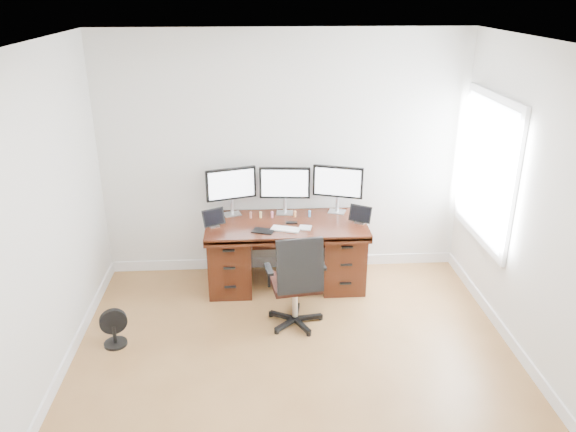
{
  "coord_description": "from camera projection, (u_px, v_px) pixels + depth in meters",
  "views": [
    {
      "loc": [
        -0.32,
        -3.67,
        3.08
      ],
      "look_at": [
        0.0,
        1.5,
        0.95
      ],
      "focal_mm": 35.0,
      "sensor_mm": 36.0,
      "label": 1
    }
  ],
  "objects": [
    {
      "name": "trackpad",
      "position": [
        305.0,
        228.0,
        5.82
      ],
      "size": [
        0.15,
        0.15,
        0.01
      ],
      "primitive_type": "cube",
      "rotation": [
        0.0,
        0.0,
        -0.24
      ],
      "color": "silver",
      "rests_on": "desk"
    },
    {
      "name": "right_wall",
      "position": [
        560.0,
        230.0,
        4.28
      ],
      "size": [
        0.1,
        4.5,
        2.7
      ],
      "color": "silver",
      "rests_on": "ground"
    },
    {
      "name": "keyboard",
      "position": [
        285.0,
        229.0,
        5.78
      ],
      "size": [
        0.32,
        0.22,
        0.01
      ],
      "primitive_type": "cube",
      "rotation": [
        0.0,
        0.0,
        -0.34
      ],
      "color": "white",
      "rests_on": "desk"
    },
    {
      "name": "office_chair",
      "position": [
        296.0,
        296.0,
        5.37
      ],
      "size": [
        0.59,
        0.59,
        0.99
      ],
      "rotation": [
        0.0,
        0.0,
        0.14
      ],
      "color": "black",
      "rests_on": "ground"
    },
    {
      "name": "monitor_right",
      "position": [
        338.0,
        183.0,
        6.11
      ],
      "size": [
        0.53,
        0.21,
        0.53
      ],
      "rotation": [
        0.0,
        0.0,
        -0.32
      ],
      "color": "silver",
      "rests_on": "desk"
    },
    {
      "name": "ground",
      "position": [
        299.0,
        393.0,
        4.58
      ],
      "size": [
        4.5,
        4.5,
        0.0
      ],
      "primitive_type": "plane",
      "color": "olive",
      "rests_on": "ground"
    },
    {
      "name": "figurine_yellow",
      "position": [
        261.0,
        214.0,
        6.06
      ],
      "size": [
        0.03,
        0.03,
        0.08
      ],
      "color": "tan",
      "rests_on": "desk"
    },
    {
      "name": "floor_fan",
      "position": [
        114.0,
        328.0,
        5.13
      ],
      "size": [
        0.25,
        0.21,
        0.36
      ],
      "rotation": [
        0.0,
        0.0,
        0.31
      ],
      "color": "black",
      "rests_on": "ground"
    },
    {
      "name": "phone",
      "position": [
        292.0,
        223.0,
        5.94
      ],
      "size": [
        0.12,
        0.06,
        0.01
      ],
      "primitive_type": "cube",
      "rotation": [
        0.0,
        0.0,
        -0.03
      ],
      "color": "black",
      "rests_on": "desk"
    },
    {
      "name": "monitor_left",
      "position": [
        231.0,
        186.0,
        6.04
      ],
      "size": [
        0.54,
        0.19,
        0.53
      ],
      "rotation": [
        0.0,
        0.0,
        0.3
      ],
      "color": "silver",
      "rests_on": "desk"
    },
    {
      "name": "back_wall",
      "position": [
        284.0,
        156.0,
        6.14
      ],
      "size": [
        4.0,
        0.1,
        2.7
      ],
      "primitive_type": "cube",
      "color": "silver",
      "rests_on": "ground"
    },
    {
      "name": "tablet_right",
      "position": [
        360.0,
        215.0,
        5.92
      ],
      "size": [
        0.24,
        0.18,
        0.19
      ],
      "rotation": [
        0.0,
        0.0,
        -0.54
      ],
      "color": "silver",
      "rests_on": "desk"
    },
    {
      "name": "monitor_center",
      "position": [
        285.0,
        185.0,
        6.07
      ],
      "size": [
        0.55,
        0.15,
        0.53
      ],
      "rotation": [
        0.0,
        0.0,
        -0.08
      ],
      "color": "silver",
      "rests_on": "desk"
    },
    {
      "name": "figurine_blue",
      "position": [
        310.0,
        213.0,
        6.09
      ],
      "size": [
        0.03,
        0.03,
        0.08
      ],
      "color": "#57A0EA",
      "rests_on": "desk"
    },
    {
      "name": "desk",
      "position": [
        286.0,
        251.0,
        6.12
      ],
      "size": [
        1.7,
        0.8,
        0.75
      ],
      "color": "#39160B",
      "rests_on": "ground"
    },
    {
      "name": "drawing_tablet",
      "position": [
        263.0,
        231.0,
        5.74
      ],
      "size": [
        0.25,
        0.2,
        0.01
      ],
      "primitive_type": "cube",
      "rotation": [
        0.0,
        0.0,
        -0.35
      ],
      "color": "black",
      "rests_on": "desk"
    },
    {
      "name": "figurine_brown",
      "position": [
        251.0,
        215.0,
        6.06
      ],
      "size": [
        0.03,
        0.03,
        0.08
      ],
      "color": "#8D5548",
      "rests_on": "desk"
    },
    {
      "name": "figurine_pink",
      "position": [
        272.0,
        214.0,
        6.07
      ],
      "size": [
        0.03,
        0.03,
        0.08
      ],
      "color": "pink",
      "rests_on": "desk"
    },
    {
      "name": "figurine_orange",
      "position": [
        295.0,
        214.0,
        6.08
      ],
      "size": [
        0.03,
        0.03,
        0.08
      ],
      "color": "#FDA75E",
      "rests_on": "desk"
    },
    {
      "name": "tablet_left",
      "position": [
        214.0,
        219.0,
        5.83
      ],
      "size": [
        0.24,
        0.17,
        0.19
      ],
      "rotation": [
        0.0,
        0.0,
        0.48
      ],
      "color": "silver",
      "rests_on": "desk"
    }
  ]
}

